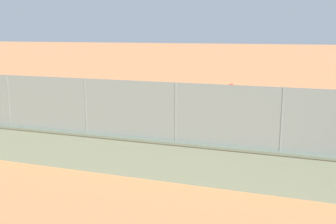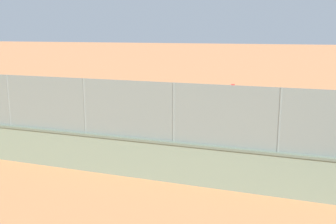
{
  "view_description": "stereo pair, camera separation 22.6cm",
  "coord_description": "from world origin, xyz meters",
  "views": [
    {
      "loc": [
        -4.97,
        23.28,
        4.92
      ],
      "look_at": [
        0.29,
        6.78,
        1.33
      ],
      "focal_mm": 41.99,
      "sensor_mm": 36.0,
      "label": 1
    },
    {
      "loc": [
        -5.18,
        23.21,
        4.92
      ],
      "look_at": [
        0.29,
        6.78,
        1.33
      ],
      "focal_mm": 41.99,
      "sensor_mm": 36.0,
      "label": 2
    }
  ],
  "objects": [
    {
      "name": "perimeter_wall",
      "position": [
        0.18,
        11.42,
        0.7
      ],
      "size": [
        30.15,
        1.08,
        1.38
      ],
      "color": "slate",
      "rests_on": "ground_plane"
    },
    {
      "name": "player_baseline_waiting",
      "position": [
        -1.62,
        5.03,
        0.95
      ],
      "size": [
        0.73,
        1.05,
        1.6
      ],
      "color": "black",
      "rests_on": "ground_plane"
    },
    {
      "name": "player_foreground_swinging",
      "position": [
        3.95,
        7.21,
        1.0
      ],
      "size": [
        0.95,
        0.68,
        1.69
      ],
      "color": "#B2B2B2",
      "rests_on": "ground_plane"
    },
    {
      "name": "player_crossing_court",
      "position": [
        -1.31,
        -1.29,
        0.95
      ],
      "size": [
        1.05,
        0.76,
        1.62
      ],
      "color": "#591919",
      "rests_on": "ground_plane"
    },
    {
      "name": "ground_plane",
      "position": [
        0.0,
        0.0,
        0.0
      ],
      "size": [
        260.0,
        260.0,
        0.0
      ],
      "primitive_type": "plane",
      "color": "#B27247"
    },
    {
      "name": "sports_ball",
      "position": [
        -0.29,
        6.34,
        0.03
      ],
      "size": [
        0.07,
        0.07,
        0.07
      ],
      "primitive_type": "sphere",
      "color": "orange",
      "rests_on": "ground_plane"
    },
    {
      "name": "fence_panel_on_wall",
      "position": [
        0.18,
        11.42,
        2.35
      ],
      "size": [
        29.61,
        0.8,
        1.93
      ],
      "color": "slate",
      "rests_on": "perimeter_wall"
    }
  ]
}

